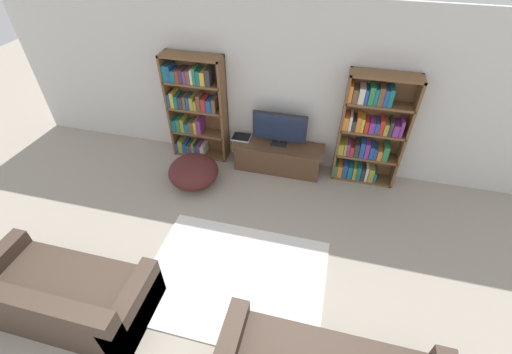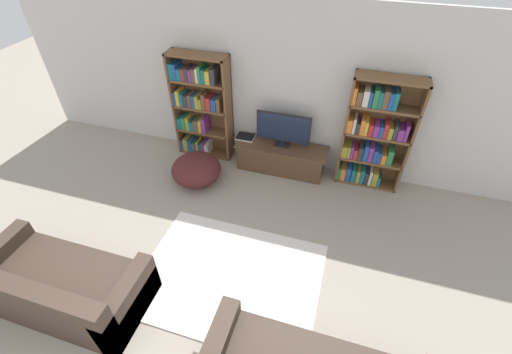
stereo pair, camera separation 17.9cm
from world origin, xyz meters
name	(u,v)px [view 1 (the left image)]	position (x,y,z in m)	size (l,w,h in m)	color
wall_back	(276,88)	(0.00, 4.23, 1.30)	(8.80, 0.06, 2.60)	silver
bookshelf_left	(195,107)	(-1.29, 4.05, 0.90)	(0.95, 0.30, 1.77)	brown
bookshelf_right	(369,133)	(1.46, 4.05, 0.85)	(0.95, 0.30, 1.77)	brown
tv_stand	(278,157)	(0.13, 3.94, 0.23)	(1.46, 0.46, 0.46)	brown
television	(280,128)	(0.13, 3.98, 0.76)	(0.85, 0.16, 0.56)	black
laptop	(241,137)	(-0.51, 4.01, 0.48)	(0.30, 0.23, 0.03)	silver
area_rug	(235,278)	(0.05, 1.72, 0.01)	(2.15, 1.62, 0.02)	white
couch_left_sectional	(63,297)	(-1.61, 0.89, 0.27)	(1.85, 0.89, 0.78)	#423328
beanbag_ottoman	(194,171)	(-1.08, 3.27, 0.22)	(0.78, 0.78, 0.44)	#4C1E1E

